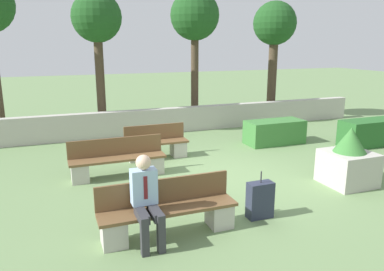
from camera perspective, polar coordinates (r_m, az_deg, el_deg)
ground_plane at (r=8.49m, az=4.90°, el=-6.33°), size 60.00×60.00×0.00m
perimeter_wall at (r=12.54m, az=-4.25°, el=2.28°), size 14.96×0.30×0.82m
bench_front at (r=5.98m, az=-3.65°, el=-11.76°), size 2.18×0.49×0.85m
bench_left_side at (r=9.80m, az=-5.40°, el=-1.62°), size 1.62×0.49×0.85m
bench_right_side at (r=8.57m, az=-11.23°, el=-3.97°), size 2.13×0.48×0.85m
person_seated_man at (r=5.60m, az=-7.02°, el=-9.13°), size 0.38×0.64×1.35m
hedge_block_near_left at (r=12.13m, az=25.42°, el=0.40°), size 1.78×0.72×0.76m
hedge_block_mid_left at (r=11.43m, az=12.46°, el=0.52°), size 1.74×0.77×0.70m
planter_corner_left at (r=8.56m, az=22.74°, el=-3.54°), size 0.95×0.95×1.24m
suitcase at (r=6.60m, az=10.33°, el=-9.64°), size 0.44×0.22×0.84m
tree_center_left at (r=12.55m, az=-14.30°, el=16.49°), size 1.56×1.56×4.50m
tree_center_right at (r=13.59m, az=0.43°, el=17.40°), size 1.70×1.70×4.72m
tree_rightmost at (r=15.25m, az=12.47°, el=15.77°), size 1.65×1.65×4.50m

